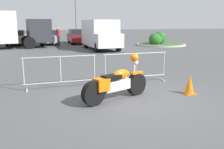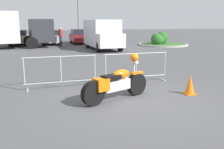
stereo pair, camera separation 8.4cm
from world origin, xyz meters
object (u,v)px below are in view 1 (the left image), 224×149
object	(u,v)px
parked_car_maroon	(78,36)
street_lamp	(76,8)
delivery_van	(100,34)
pedestrian	(58,36)
parked_car_tan	(16,37)
crowd_barrier_near	(60,72)
crowd_barrier_far	(136,67)
traffic_cone	(190,85)
parked_car_silver	(48,37)
motorcycle	(116,83)

from	to	relation	value
parked_car_maroon	street_lamp	distance (m)	5.54
delivery_van	pedestrian	distance (m)	4.55
delivery_van	street_lamp	distance (m)	10.87
delivery_van	parked_car_tan	size ratio (longest dim) A/B	1.22
crowd_barrier_near	street_lamp	bearing A→B (deg)	78.74
crowd_barrier_far	traffic_cone	world-z (taller)	crowd_barrier_far
crowd_barrier_near	street_lamp	xyz separation A→B (m)	(4.30, 21.62, 3.15)
parked_car_tan	street_lamp	size ratio (longest dim) A/B	0.73
crowd_barrier_near	crowd_barrier_far	world-z (taller)	same
parked_car_silver	crowd_barrier_near	bearing A→B (deg)	179.07
crowd_barrier_far	parked_car_maroon	xyz separation A→B (m)	(0.95, 17.00, 0.17)
parked_car_tan	parked_car_silver	bearing A→B (deg)	-94.03
street_lamp	motorcycle	bearing A→B (deg)	-97.21
parked_car_maroon	traffic_cone	world-z (taller)	parked_car_maroon
parked_car_silver	traffic_cone	bearing A→B (deg)	-169.68
delivery_van	parked_car_maroon	world-z (taller)	delivery_van
motorcycle	delivery_van	world-z (taller)	delivery_van
crowd_barrier_far	motorcycle	bearing A→B (deg)	-127.05
crowd_barrier_far	pedestrian	xyz separation A→B (m)	(-1.21, 14.53, 0.36)
delivery_van	street_lamp	world-z (taller)	street_lamp
parked_car_silver	traffic_cone	world-z (taller)	parked_car_silver
pedestrian	parked_car_silver	bearing A→B (deg)	-178.88
delivery_van	parked_car_silver	distance (m)	7.06
parked_car_silver	street_lamp	bearing A→B (deg)	-36.57
crowd_barrier_near	street_lamp	distance (m)	22.27
crowd_barrier_far	parked_car_maroon	size ratio (longest dim) A/B	0.56
motorcycle	crowd_barrier_far	world-z (taller)	motorcycle
motorcycle	parked_car_silver	distance (m)	18.85
pedestrian	traffic_cone	bearing A→B (deg)	-7.99
crowd_barrier_far	traffic_cone	bearing A→B (deg)	-63.01
parked_car_tan	traffic_cone	bearing A→B (deg)	-161.57
crowd_barrier_near	crowd_barrier_far	bearing A→B (deg)	0.00
crowd_barrier_far	street_lamp	bearing A→B (deg)	85.73
crowd_barrier_near	parked_car_maroon	bearing A→B (deg)	77.91
traffic_cone	street_lamp	distance (m)	23.79
delivery_van	traffic_cone	distance (m)	13.01
crowd_barrier_far	parked_car_silver	world-z (taller)	parked_car_silver
parked_car_silver	pedestrian	bearing A→B (deg)	-161.81
parked_car_tan	pedestrian	distance (m)	4.62
crowd_barrier_far	street_lamp	size ratio (longest dim) A/B	0.42
crowd_barrier_near	traffic_cone	bearing A→B (deg)	-27.56
parked_car_maroon	parked_car_tan	bearing A→B (deg)	88.18
parked_car_silver	pedestrian	world-z (taller)	pedestrian
crowd_barrier_near	traffic_cone	distance (m)	4.14
crowd_barrier_near	traffic_cone	xyz separation A→B (m)	(3.67, -1.91, -0.27)
parked_car_silver	pedestrian	size ratio (longest dim) A/B	2.40
motorcycle	crowd_barrier_near	bearing A→B (deg)	105.20
delivery_van	street_lamp	size ratio (longest dim) A/B	0.89
crowd_barrier_far	parked_car_silver	size ratio (longest dim) A/B	0.59
delivery_van	motorcycle	bearing A→B (deg)	-14.66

